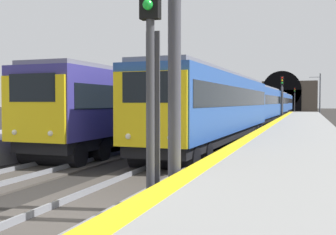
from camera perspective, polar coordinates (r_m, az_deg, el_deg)
ground_plane at (r=8.78m, az=-14.28°, el=-14.02°), size 320.00×320.00×0.00m
platform_right at (r=7.33m, az=14.94°, el=-13.24°), size 112.00×4.05×1.00m
platform_right_edge_strip at (r=7.54m, az=1.21°, el=-8.80°), size 112.00×0.50×0.01m
track_main_line at (r=8.77m, az=-14.28°, el=-13.76°), size 160.00×3.19×0.21m
train_main_approaching at (r=51.28m, az=13.69°, el=1.90°), size 77.73×3.23×3.97m
train_adjacent_platform at (r=44.69m, az=7.41°, el=1.95°), size 63.70×3.28×3.97m
railway_signal_near at (r=7.90m, az=-2.45°, el=6.79°), size 0.39×0.38×5.07m
railway_signal_mid at (r=50.26m, az=15.62°, el=3.09°), size 0.39×0.38×5.50m
railway_signal_far at (r=99.90m, az=17.24°, el=2.66°), size 0.39×0.38×5.77m
tunnel_portal at (r=117.12m, az=15.58°, el=2.92°), size 2.39×18.63×10.96m
catenary_mast_near at (r=72.51m, az=20.42°, el=3.02°), size 0.22×1.87×7.19m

